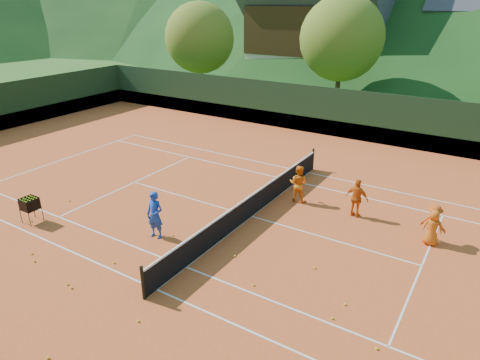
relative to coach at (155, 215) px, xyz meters
The scene contains 32 objects.
ground 3.91m from the coach, 56.72° to the left, with size 400.00×400.00×0.00m, color #295119.
clay_court 3.91m from the coach, 56.72° to the left, with size 40.00×24.00×0.02m, color #C14B1F.
coach is the anchor object (origin of this frame).
student_a 6.22m from the coach, 61.00° to the left, with size 0.78×0.61×1.60m, color orange.
student_b 7.73m from the coach, 44.15° to the left, with size 0.92×0.38×1.57m, color orange.
student_c 9.68m from the coach, 29.27° to the left, with size 0.64×0.42×1.31m, color #CC5B12.
student_d 9.79m from the coach, 30.80° to the left, with size 0.89×0.51×1.38m, color #CD4712.
tennis_ball_0 2.19m from the coach, 90.11° to the right, with size 0.07×0.07×0.07m, color yellow.
tennis_ball_1 3.71m from the coach, 91.09° to the right, with size 0.07×0.07×0.07m, color yellow.
tennis_ball_2 4.25m from the coach, 131.41° to the right, with size 0.07×0.07×0.07m, color yellow.
tennis_ball_3 0.86m from the coach, 40.05° to the right, with size 0.07×0.07×0.07m, color yellow.
tennis_ball_4 8.40m from the coach, ahead, with size 0.07×0.07×0.07m, color yellow.
tennis_ball_5 5.23m from the coach, 160.33° to the right, with size 0.07×0.07×0.07m, color yellow.
tennis_ball_6 7.10m from the coach, ahead, with size 0.07×0.07×0.07m, color yellow.
tennis_ball_8 3.68m from the coach, 95.13° to the right, with size 0.07×0.07×0.07m, color yellow.
tennis_ball_11 5.22m from the coach, behind, with size 0.07×0.07×0.07m, color yellow.
tennis_ball_14 4.55m from the coach, ahead, with size 0.07×0.07×0.07m, color yellow.
tennis_ball_15 3.24m from the coach, ahead, with size 0.07×0.07×0.07m, color yellow.
tennis_ball_16 5.99m from the coach, 73.13° to the right, with size 0.07×0.07×0.07m, color yellow.
tennis_ball_18 7.04m from the coach, ahead, with size 0.07×0.07×0.07m, color yellow.
tennis_ball_19 4.53m from the coach, 53.85° to the right, with size 0.07×0.07×0.07m, color yellow.
tennis_ball_20 1.02m from the coach, 37.05° to the left, with size 0.07×0.07×0.07m, color yellow.
tennis_ball_22 4.13m from the coach, 124.15° to the right, with size 0.07×0.07×0.07m, color yellow.
tennis_ball_23 2.56m from the coach, 39.24° to the right, with size 0.07×0.07×0.07m, color yellow.
tennis_ball_24 5.81m from the coach, 11.95° to the left, with size 0.07×0.07×0.07m, color yellow.
court_lines 3.91m from the coach, 56.72° to the left, with size 23.83×11.03×0.00m.
tennis_net 3.83m from the coach, 56.72° to the left, with size 0.10×12.07×1.10m.
perimeter_fence 3.82m from the coach, 56.72° to the left, with size 40.40×24.24×3.00m.
ball_hopper 5.11m from the coach, 160.52° to the right, with size 0.57×0.57×1.00m.
chalet_left 34.44m from the coach, 103.41° to the left, with size 13.80×9.93×12.92m.
tree_a 25.65m from the coach, 123.30° to the left, with size 6.00×6.00×7.88m.
tree_b 23.65m from the coach, 94.71° to the left, with size 6.40×6.40×8.40m.
Camera 1 is at (7.63, -12.94, 7.93)m, focal length 32.00 mm.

